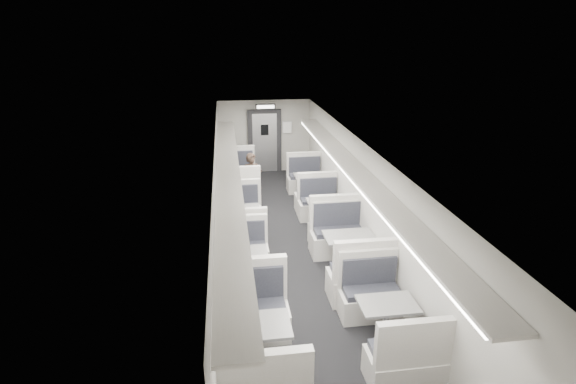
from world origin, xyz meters
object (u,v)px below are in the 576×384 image
object	(u,v)px
booth_left_a	(238,183)
vestibule_door	(265,142)
booth_right_b	(326,215)
booth_left_d	(256,349)
exit_sign	(265,107)
booth_right_a	(310,187)
booth_right_c	(349,254)
booth_left_b	(242,222)
booth_left_c	(247,267)
booth_right_d	(386,323)
passenger	(252,180)

from	to	relation	value
booth_left_a	vestibule_door	bearing A→B (deg)	66.67
vestibule_door	booth_right_b	bearing A→B (deg)	-78.38
booth_left_a	booth_left_d	world-z (taller)	booth_left_d
exit_sign	booth_left_a	bearing A→B (deg)	-118.64
booth_left_d	vestibule_door	distance (m)	9.48
booth_right_a	exit_sign	xyz separation A→B (m)	(-1.00, 2.35, 1.90)
booth_right_c	exit_sign	size ratio (longest dim) A/B	3.80
booth_left_b	booth_left_c	size ratio (longest dim) A/B	1.06
booth_right_d	passenger	xyz separation A→B (m)	(-1.62, 6.03, 0.36)
booth_left_c	passenger	xyz separation A→B (m)	(0.38, 3.97, 0.39)
booth_right_c	booth_right_d	distance (m)	2.15
booth_left_a	booth_right_d	size ratio (longest dim) A/B	1.10
booth_right_b	passenger	size ratio (longest dim) A/B	1.45
booth_left_a	exit_sign	world-z (taller)	exit_sign
booth_left_b	exit_sign	distance (m)	4.96
booth_left_a	booth_right_d	bearing A→B (deg)	-73.46
booth_right_c	passenger	distance (m)	4.22
booth_left_a	booth_right_c	distance (m)	5.00
passenger	booth_right_d	bearing A→B (deg)	-83.36
booth_left_d	passenger	world-z (taller)	passenger
booth_left_b	booth_left_c	world-z (taller)	booth_left_b
booth_left_b	booth_left_d	bearing A→B (deg)	-90.00
booth_right_b	booth_left_a	bearing A→B (deg)	128.19
booth_left_a	booth_right_a	xyz separation A→B (m)	(2.00, -0.52, -0.03)
booth_right_d	vestibule_door	xyz separation A→B (m)	(-1.00, 9.06, 0.66)
exit_sign	booth_right_c	bearing A→B (deg)	-81.14
passenger	exit_sign	distance (m)	3.03
booth_left_d	booth_right_c	size ratio (longest dim) A/B	1.00
booth_right_d	passenger	bearing A→B (deg)	105.06
passenger	exit_sign	bearing A→B (deg)	67.80
booth_left_a	booth_right_a	bearing A→B (deg)	-14.57
booth_right_b	booth_right_d	bearing A→B (deg)	-90.00
booth_left_c	booth_right_a	distance (m)	4.62
booth_left_c	passenger	world-z (taller)	passenger
booth_right_d	passenger	world-z (taller)	passenger
booth_left_b	booth_left_a	bearing A→B (deg)	90.00
booth_right_a	booth_left_b	bearing A→B (deg)	-133.45
booth_left_d	passenger	size ratio (longest dim) A/B	1.59
booth_left_d	booth_right_b	world-z (taller)	booth_left_d
booth_left_d	exit_sign	xyz separation A→B (m)	(1.00, 8.92, 1.86)
booth_right_c	passenger	bearing A→B (deg)	112.69
booth_left_a	booth_right_a	world-z (taller)	booth_left_a
booth_left_d	passenger	bearing A→B (deg)	86.61
exit_sign	booth_left_d	bearing A→B (deg)	-96.40
booth_left_a	booth_right_c	xyz separation A→B (m)	(2.00, -4.59, 0.01)
booth_right_c	exit_sign	xyz separation A→B (m)	(-1.00, 6.42, 1.86)
booth_right_c	booth_left_b	bearing A→B (deg)	135.65
booth_left_a	booth_left_d	size ratio (longest dim) A/B	0.99
booth_left_a	booth_right_d	xyz separation A→B (m)	(2.00, -6.74, -0.04)
booth_right_c	booth_right_a	bearing A→B (deg)	90.00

